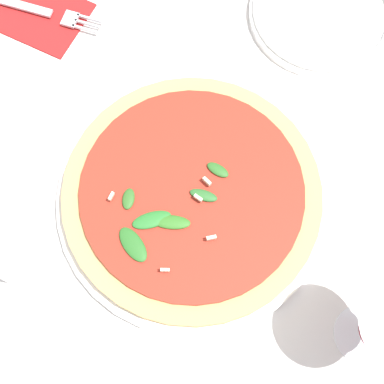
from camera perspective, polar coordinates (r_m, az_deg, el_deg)
The scene contains 6 objects.
ground_plane at distance 0.66m, azimuth 0.70°, elevation -0.41°, with size 6.00×6.00×0.00m, color silver.
pizza_arugula_main at distance 0.64m, azimuth -0.02°, elevation -0.39°, with size 0.33×0.33×0.05m.
napkin at distance 0.82m, azimuth -16.75°, elevation 18.05°, with size 0.16×0.11×0.01m.
fork at distance 0.81m, azimuth -16.39°, elevation 18.18°, with size 0.19×0.03×0.00m.
side_plate_white at distance 0.80m, azimuth 13.68°, elevation 18.07°, with size 0.20×0.20×0.02m.
shaker_pepper at distance 0.64m, azimuth -19.17°, elevation -7.41°, with size 0.03×0.03×0.07m.
Camera 1 is at (0.07, -0.20, 0.63)m, focal length 50.00 mm.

